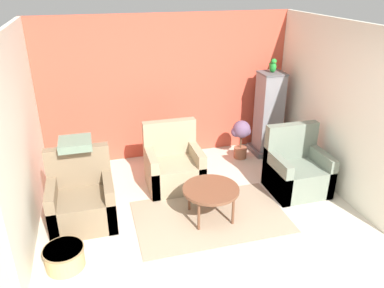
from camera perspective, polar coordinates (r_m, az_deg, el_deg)
ground_plane at (r=4.42m, az=5.62°, el=-18.36°), size 20.00×20.00×0.00m
wall_back_accent at (r=6.47m, az=-3.75°, el=8.53°), size 4.36×0.06×2.45m
wall_left at (r=4.95m, az=-24.73°, el=1.11°), size 0.06×3.07×2.45m
wall_right at (r=5.94m, az=20.49°, el=5.53°), size 0.06×3.07×2.45m
area_rug at (r=5.16m, az=2.79°, el=-10.98°), size 2.02×1.27×0.01m
coffee_table at (r=4.94m, az=2.89°, el=-7.12°), size 0.75×0.75×0.45m
armchair_left at (r=5.11m, az=-16.38°, el=-8.38°), size 0.82×0.72×0.98m
armchair_right at (r=5.81m, az=15.64°, el=-4.03°), size 0.82×0.72×0.98m
armchair_middle at (r=5.73m, az=-2.83°, el=-3.53°), size 0.82×0.72×0.98m
birdcage at (r=6.79m, az=11.59°, el=4.30°), size 0.53×0.53×1.48m
parrot at (r=6.55m, az=12.23°, el=11.56°), size 0.11×0.20×0.24m
potted_plant at (r=6.58m, az=7.49°, el=1.43°), size 0.34×0.31×0.70m
wicker_basket at (r=4.57m, az=-18.86°, el=-15.93°), size 0.45×0.45×0.25m
throw_pillow at (r=5.00m, az=-17.38°, el=0.09°), size 0.41×0.41×0.10m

